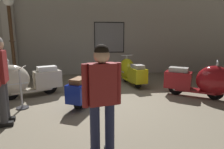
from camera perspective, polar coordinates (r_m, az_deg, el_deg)
The scene contains 10 objects.
ground_plane at distance 4.90m, azimuth -1.36°, elevation -8.34°, with size 60.00×60.00×0.00m, color gray.
showroom_back_wall at distance 8.60m, azimuth -4.84°, elevation 12.21°, with size 18.00×0.63×3.62m.
scooter_0 at distance 5.66m, azimuth -25.44°, elevation -1.63°, with size 1.80×1.23×1.08m.
scooter_1 at distance 4.90m, azimuth -6.80°, elevation -3.15°, with size 1.05×1.59×0.95m.
scooter_2 at distance 6.73m, azimuth 5.44°, elevation 1.04°, with size 0.80×1.73×1.02m.
scooter_3 at distance 5.66m, azimuth 25.82°, elevation -1.77°, with size 1.69×1.38×1.05m.
lamppost at distance 7.07m, azimuth -28.37°, elevation 11.23°, with size 0.33×0.33×2.96m.
visitor_0 at distance 2.46m, azimuth -3.05°, elevation -6.13°, with size 0.52×0.30×1.55m.
visitor_1 at distance 3.98m, azimuth -30.85°, elevation -0.11°, with size 0.32×0.55×1.66m.
info_stanchion at distance 4.83m, azimuth -25.96°, elevation -4.64°, with size 0.28×0.33×1.00m.
Camera 1 is at (-0.43, -4.60, 1.62)m, focal length 30.01 mm.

